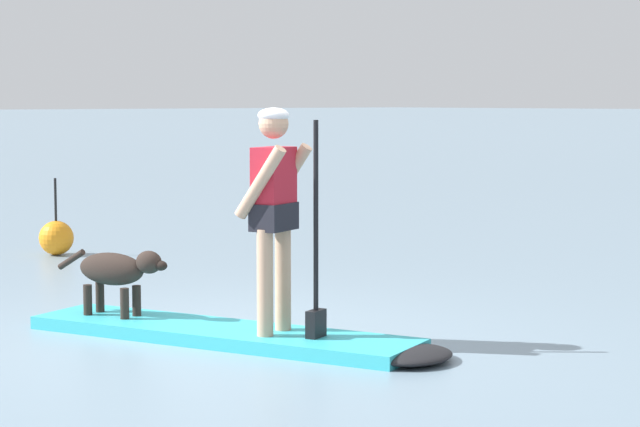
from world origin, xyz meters
The scene contains 5 objects.
ground_plane centered at (0.00, 0.00, 0.00)m, with size 400.00×400.00×0.00m, color gray.
paddleboard centered at (0.21, 0.08, 0.05)m, with size 3.45×1.83×0.10m.
person_paddler centered at (0.45, 0.17, 1.05)m, with size 0.67×0.59×1.66m.
dog centered at (-0.92, -0.34, 0.46)m, with size 1.03×0.45×0.54m.
marker_buoy centered at (-5.25, 1.51, 0.21)m, with size 0.40×0.40×0.90m.
Camera 1 is at (7.13, -5.29, 1.81)m, focal length 66.61 mm.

